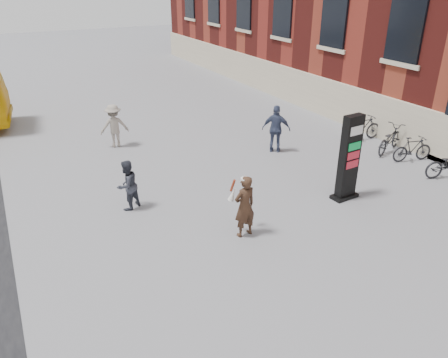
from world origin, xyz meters
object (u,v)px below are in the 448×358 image
pedestrian_b (114,126)px  bike_5 (412,149)px  woman (244,206)px  pedestrian_a (127,185)px  bike_6 (390,139)px  bike_7 (363,128)px  pedestrian_c (276,129)px  info_pylon (349,158)px

pedestrian_b → bike_5: 11.40m
bike_5 → woman: bearing=114.5°
pedestrian_a → woman: bearing=100.0°
bike_5 → bike_6: size_ratio=0.81×
bike_7 → bike_6: bearing=-173.7°
bike_6 → bike_5: bearing=158.5°
woman → bike_7: woman is taller
bike_5 → pedestrian_a: bearing=96.5°
pedestrian_b → pedestrian_a: bearing=84.1°
bike_7 → pedestrian_c: bearing=87.5°
bike_6 → info_pylon: bearing=96.2°
info_pylon → woman: size_ratio=1.54×
pedestrian_b → info_pylon: bearing=128.7°
pedestrian_a → pedestrian_b: (1.03, 5.24, 0.10)m
pedestrian_c → bike_5: size_ratio=1.17×
pedestrian_c → bike_6: 4.44m
pedestrian_c → bike_7: bearing=-149.1°
pedestrian_a → bike_6: pedestrian_a is taller
pedestrian_a → bike_7: (10.30, 1.17, -0.23)m
woman → bike_7: (8.02, 4.01, -0.36)m
woman → bike_5: bearing=-175.4°
info_pylon → pedestrian_b: 9.24m
bike_5 → bike_7: size_ratio=0.91×
woman → pedestrian_c: (4.10, 4.62, 0.04)m
info_pylon → bike_6: 4.80m
bike_5 → bike_7: bearing=14.1°
info_pylon → bike_5: size_ratio=1.69×
info_pylon → bike_7: bearing=36.8°
pedestrian_a → pedestrian_c: pedestrian_c is taller
pedestrian_a → pedestrian_c: size_ratio=0.82×
pedestrian_a → bike_7: bearing=157.7°
info_pylon → bike_5: 4.41m
woman → pedestrian_b: woman is taller
woman → pedestrian_a: bearing=-57.0°
woman → bike_5: (8.02, 1.47, -0.41)m
pedestrian_b → bike_6: bearing=154.5°
woman → pedestrian_c: 6.18m
pedestrian_b → bike_7: 10.13m
pedestrian_b → bike_5: size_ratio=1.09×
pedestrian_b → bike_7: size_ratio=0.99×
bike_5 → bike_6: bearing=14.1°
pedestrian_c → bike_7: size_ratio=1.06×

